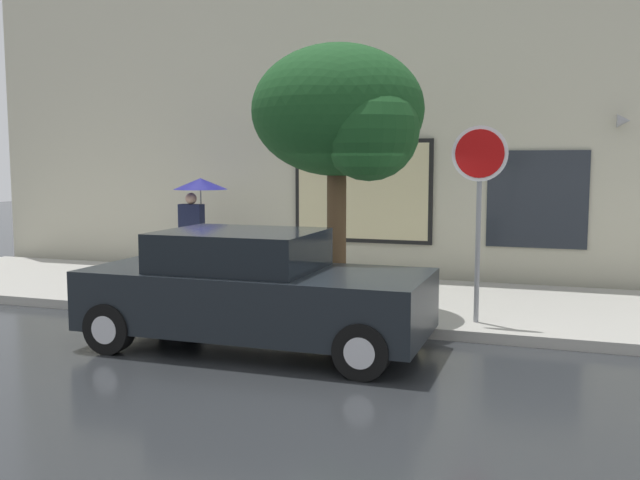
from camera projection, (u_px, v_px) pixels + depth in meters
name	position (u px, v px, depth m)	size (l,w,h in m)	color
ground_plane	(344.00, 352.00, 8.74)	(60.00, 60.00, 0.00)	#282B2D
sidewalk	(397.00, 302.00, 11.55)	(20.00, 4.00, 0.15)	#A3A099
building_facade	(427.00, 105.00, 13.53)	(20.00, 0.67, 7.00)	beige
parked_car	(253.00, 291.00, 8.90)	(4.36, 1.91, 1.51)	black
fire_hydrant	(226.00, 281.00, 11.02)	(0.30, 0.44, 0.73)	white
pedestrian_with_umbrella	(198.00, 197.00, 13.68)	(1.06, 1.06, 1.92)	black
street_tree	(343.00, 116.00, 10.26)	(2.60, 2.21, 3.97)	#4C3823
stop_sign	(479.00, 185.00, 9.53)	(0.76, 0.10, 2.72)	gray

